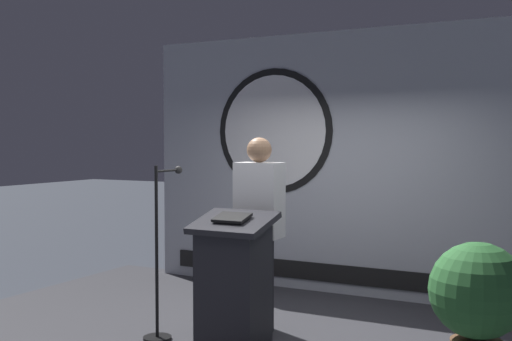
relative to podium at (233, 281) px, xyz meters
The scene contains 5 objects.
banner_display 2.33m from the podium, 84.06° to the left, with size 4.91×0.12×2.87m.
podium is the anchor object (origin of this frame).
speaker_person 0.59m from the podium, 91.17° to the left, with size 0.40×0.26×1.71m.
microphone_stand 0.66m from the podium, behind, with size 0.24×0.48×1.47m.
potted_plant 1.89m from the podium, ahead, with size 0.67×0.67×0.98m.
Camera 1 is at (2.31, -4.78, 1.99)m, focal length 44.94 mm.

